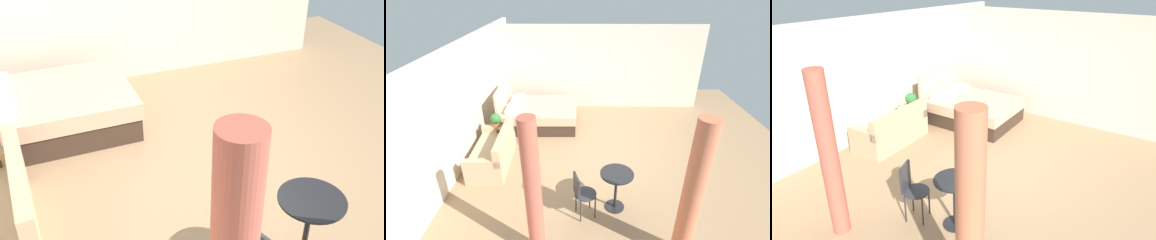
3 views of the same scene
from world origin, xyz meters
TOP-DOWN VIEW (x-y plane):
  - ground_plane at (0.00, 0.00)m, footprint 8.70×9.21m
  - bed at (1.56, 1.70)m, footprint 1.58×2.02m
  - balcony_table at (-1.64, -0.11)m, footprint 0.57×0.57m

SIDE VIEW (x-z plane):
  - ground_plane at x=0.00m, z-range -0.02..0.00m
  - bed at x=1.56m, z-range -0.28..0.89m
  - balcony_table at x=-1.64m, z-range 0.14..0.89m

